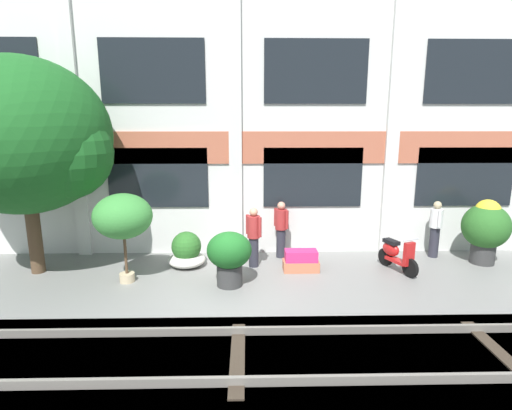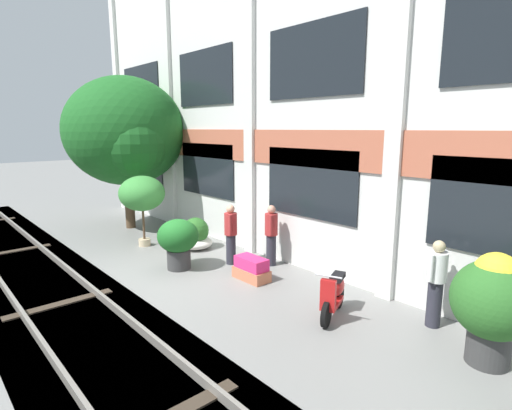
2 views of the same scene
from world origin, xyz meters
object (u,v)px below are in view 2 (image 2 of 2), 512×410
Objects in this scene: potted_plant_tall_urn at (142,194)px; resident_by_doorway at (436,281)px; potted_plant_stone_basin at (178,240)px; broadleaf_tree at (125,134)px; potted_plant_glazed_jar at (494,301)px; scooter_second_parked at (334,294)px; resident_watching_tracks at (271,233)px; potted_plant_square_trough at (251,269)px; potted_plant_wide_bowl at (196,236)px; resident_near_plants at (231,233)px.

potted_plant_tall_urn is 8.48m from resident_by_doorway.
potted_plant_stone_basin is 0.80× the size of resident_by_doorway.
resident_by_doorway is at bearing 5.02° from broadleaf_tree.
potted_plant_glazed_jar is at bearing -22.10° from resident_by_doorway.
potted_plant_stone_basin is at bearing -100.64° from scooter_second_parked.
resident_by_doorway is at bearing 136.70° from resident_watching_tracks.
resident_by_doorway is (5.78, 1.90, 0.10)m from potted_plant_stone_basin.
potted_plant_glazed_jar is (9.39, 1.08, -0.59)m from potted_plant_tall_urn.
potted_plant_square_trough is at bearing -0.41° from broadleaf_tree.
potted_plant_tall_urn is 1.67× the size of potted_plant_stone_basin.
potted_plant_glazed_jar is at bearing 78.21° from scooter_second_parked.
potted_plant_wide_bowl is at bearing -170.80° from resident_by_doorway.
resident_watching_tracks reaches higher than resident_near_plants.
resident_near_plants reaches higher than potted_plant_stone_basin.
potted_plant_glazed_jar is (11.88, 0.40, -2.34)m from broadleaf_tree.
broadleaf_tree is 6.93m from resident_watching_tracks.
potted_plant_square_trough is at bearing 8.32° from potted_plant_tall_urn.
broadleaf_tree is 5.77× the size of potted_plant_square_trough.
potted_plant_glazed_jar reaches higher than potted_plant_wide_bowl.
potted_plant_square_trough is at bearing -7.58° from potted_plant_wide_bowl.
potted_plant_stone_basin is 2.42m from resident_watching_tracks.
resident_watching_tracks is (-4.39, 0.08, -0.01)m from resident_by_doorway.
broadleaf_tree reaches higher than potted_plant_glazed_jar.
potted_plant_glazed_jar is 5.54m from resident_watching_tracks.
resident_watching_tracks is at bearing 9.12° from broadleaf_tree.
potted_plant_stone_basin is 1.39m from resident_near_plants.
resident_by_doorway reaches higher than scooter_second_parked.
scooter_second_parked is (4.30, 0.88, -0.34)m from potted_plant_stone_basin.
scooter_second_parked reaches higher than potted_plant_square_trough.
potted_plant_stone_basin is 1.41× the size of potted_plant_square_trough.
resident_by_doorway is at bearing 153.55° from potted_plant_glazed_jar.
resident_watching_tracks is (3.89, 1.71, -0.75)m from potted_plant_tall_urn.
potted_plant_stone_basin is at bearing 17.28° from resident_near_plants.
scooter_second_parked is (5.51, -0.43, 0.04)m from potted_plant_wide_bowl.
potted_plant_glazed_jar is at bearing 1.91° from broadleaf_tree.
scooter_second_parked is at bearing -0.62° from potted_plant_square_trough.
resident_near_plants is (0.59, 1.25, 0.09)m from potted_plant_stone_basin.
scooter_second_parked is 3.75m from resident_near_plants.
potted_plant_stone_basin is 0.81× the size of resident_near_plants.
potted_plant_wide_bowl is 8.12m from potted_plant_glazed_jar.
potted_plant_tall_urn reaches higher than scooter_second_parked.
potted_plant_glazed_jar is 1.10× the size of resident_watching_tracks.
resident_near_plants is (-3.71, 0.37, 0.43)m from scooter_second_parked.
resident_watching_tracks is at bearing 173.49° from potted_plant_glazed_jar.
potted_plant_stone_basin is 7.02m from potted_plant_glazed_jar.
potted_plant_square_trough is 0.57× the size of resident_by_doorway.
potted_plant_stone_basin is 0.81× the size of resident_watching_tracks.
potted_plant_wide_bowl is 0.61× the size of resident_by_doorway.
potted_plant_glazed_jar is (8.09, 0.04, 0.63)m from potted_plant_wide_bowl.
potted_plant_tall_urn reaches higher than resident_near_plants.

